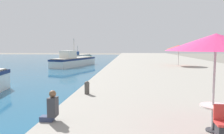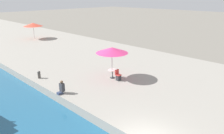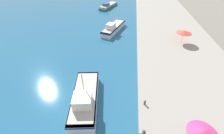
{
  "view_description": "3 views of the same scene",
  "coord_description": "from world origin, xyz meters",
  "px_view_note": "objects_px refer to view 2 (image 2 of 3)",
  "views": [
    {
      "loc": [
        2.81,
        1.31,
        3.03
      ],
      "look_at": [
        1.5,
        17.88,
        1.47
      ],
      "focal_mm": 35.0,
      "sensor_mm": 36.0,
      "label": 1
    },
    {
      "loc": [
        -7.41,
        -4.88,
        7.52
      ],
      "look_at": [
        5.14,
        7.44,
        1.67
      ],
      "focal_mm": 35.0,
      "sensor_mm": 36.0,
      "label": 2
    },
    {
      "loc": [
        -1.72,
        -0.19,
        15.16
      ],
      "look_at": [
        -4.0,
        18.0,
        1.27
      ],
      "focal_mm": 24.0,
      "sensor_mm": 36.0,
      "label": 3
    }
  ],
  "objects_px": {
    "cafe_chair_left": "(118,77)",
    "person_at_quay": "(62,88)",
    "cafe_umbrella_white": "(33,25)",
    "cafe_umbrella_pink": "(112,50)",
    "cafe_table": "(112,72)",
    "mooring_bollard": "(39,74)"
  },
  "relations": [
    {
      "from": "cafe_chair_left",
      "to": "mooring_bollard",
      "type": "distance_m",
      "value": 6.81
    },
    {
      "from": "cafe_umbrella_pink",
      "to": "person_at_quay",
      "type": "distance_m",
      "value": 5.21
    },
    {
      "from": "cafe_umbrella_white",
      "to": "cafe_chair_left",
      "type": "distance_m",
      "value": 22.57
    },
    {
      "from": "cafe_umbrella_pink",
      "to": "mooring_bollard",
      "type": "relative_size",
      "value": 4.15
    },
    {
      "from": "cafe_umbrella_pink",
      "to": "person_at_quay",
      "type": "height_order",
      "value": "cafe_umbrella_pink"
    },
    {
      "from": "cafe_umbrella_white",
      "to": "cafe_chair_left",
      "type": "xyz_separation_m",
      "value": [
        -3.75,
        -22.16,
        -1.96
      ]
    },
    {
      "from": "cafe_umbrella_white",
      "to": "cafe_table",
      "type": "bearing_deg",
      "value": -99.8
    },
    {
      "from": "person_at_quay",
      "to": "cafe_chair_left",
      "type": "bearing_deg",
      "value": -13.84
    },
    {
      "from": "cafe_umbrella_pink",
      "to": "mooring_bollard",
      "type": "distance_m",
      "value": 6.62
    },
    {
      "from": "person_at_quay",
      "to": "mooring_bollard",
      "type": "height_order",
      "value": "person_at_quay"
    },
    {
      "from": "cafe_umbrella_white",
      "to": "person_at_quay",
      "type": "relative_size",
      "value": 3.01
    },
    {
      "from": "cafe_chair_left",
      "to": "person_at_quay",
      "type": "height_order",
      "value": "person_at_quay"
    },
    {
      "from": "cafe_umbrella_pink",
      "to": "cafe_umbrella_white",
      "type": "relative_size",
      "value": 0.91
    },
    {
      "from": "cafe_table",
      "to": "cafe_umbrella_pink",
      "type": "bearing_deg",
      "value": 165.94
    },
    {
      "from": "cafe_umbrella_white",
      "to": "mooring_bollard",
      "type": "relative_size",
      "value": 4.57
    },
    {
      "from": "cafe_umbrella_white",
      "to": "cafe_chair_left",
      "type": "relative_size",
      "value": 3.28
    },
    {
      "from": "cafe_umbrella_pink",
      "to": "person_at_quay",
      "type": "relative_size",
      "value": 2.74
    },
    {
      "from": "mooring_bollard",
      "to": "person_at_quay",
      "type": "bearing_deg",
      "value": -94.99
    },
    {
      "from": "cafe_chair_left",
      "to": "mooring_bollard",
      "type": "height_order",
      "value": "cafe_chair_left"
    },
    {
      "from": "cafe_chair_left",
      "to": "mooring_bollard",
      "type": "xyz_separation_m",
      "value": [
        -4.42,
        5.18,
        0.02
      ]
    },
    {
      "from": "cafe_table",
      "to": "mooring_bollard",
      "type": "bearing_deg",
      "value": 135.1
    },
    {
      "from": "cafe_table",
      "to": "mooring_bollard",
      "type": "distance_m",
      "value": 6.31
    }
  ]
}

